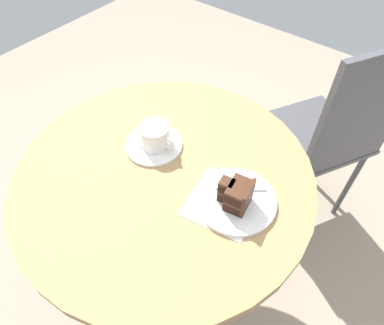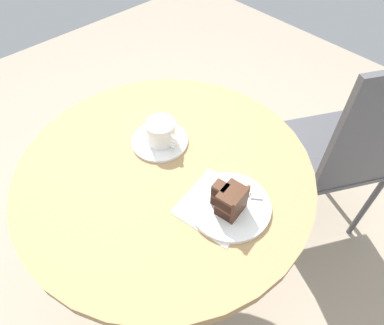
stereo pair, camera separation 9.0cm
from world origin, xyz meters
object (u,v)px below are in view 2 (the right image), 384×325
at_px(teaspoon, 147,134).
at_px(cake_plate, 230,206).
at_px(cake_slice, 230,200).
at_px(napkin, 219,203).
at_px(coffee_cup, 161,132).
at_px(cafe_chair, 352,148).
at_px(fork, 243,194).
at_px(saucer, 160,141).

distance_m(teaspoon, cake_plate, 0.34).
xyz_separation_m(cake_slice, napkin, (-0.03, -0.00, -0.05)).
relative_size(teaspoon, cake_slice, 0.90).
distance_m(teaspoon, napkin, 0.31).
height_order(coffee_cup, napkin, coffee_cup).
relative_size(cake_plate, cafe_chair, 0.22).
relative_size(coffee_cup, teaspoon, 1.51).
height_order(teaspoon, fork, fork).
height_order(cake_slice, napkin, cake_slice).
bearing_deg(cake_plate, saucer, 176.87).
relative_size(teaspoon, fork, 0.69).
xyz_separation_m(teaspoon, fork, (0.34, 0.04, 0.00)).
bearing_deg(coffee_cup, napkin, -7.12).
xyz_separation_m(teaspoon, napkin, (0.31, -0.02, -0.01)).
distance_m(saucer, cake_slice, 0.31).
bearing_deg(cake_slice, napkin, -176.10).
bearing_deg(cake_plate, napkin, -152.85).
xyz_separation_m(coffee_cup, fork, (0.29, 0.03, -0.03)).
relative_size(cake_plate, fork, 1.85).
bearing_deg(saucer, coffee_cup, 23.94).
bearing_deg(fork, napkin, -154.84).
relative_size(saucer, coffee_cup, 1.43).
distance_m(cake_plate, fork, 0.05).
distance_m(coffee_cup, teaspoon, 0.06).
bearing_deg(cake_slice, saucer, 174.84).
relative_size(saucer, fork, 1.49).
distance_m(cake_slice, fork, 0.07).
height_order(coffee_cup, teaspoon, coffee_cup).
xyz_separation_m(saucer, cake_plate, (0.30, -0.02, 0.00)).
bearing_deg(cake_slice, coffee_cup, 174.07).
bearing_deg(teaspoon, cafe_chair, -78.12).
xyz_separation_m(cake_plate, napkin, (-0.03, -0.01, -0.00)).
bearing_deg(saucer, teaspoon, -164.25).
distance_m(coffee_cup, cafe_chair, 0.72).
xyz_separation_m(saucer, fork, (0.30, 0.03, 0.01)).
height_order(teaspoon, cafe_chair, cafe_chair).
distance_m(fork, cafe_chair, 0.60).
xyz_separation_m(coffee_cup, cafe_chair, (0.35, 0.59, -0.22)).
relative_size(saucer, napkin, 0.76).
relative_size(fork, cafe_chair, 0.12).
bearing_deg(cafe_chair, cake_slice, 24.13).
height_order(coffee_cup, cafe_chair, cafe_chair).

